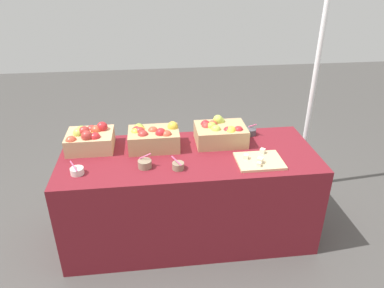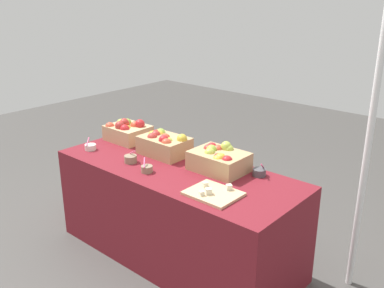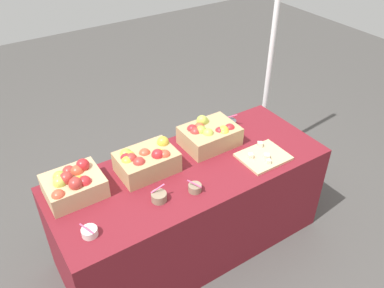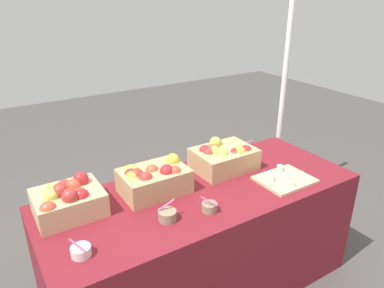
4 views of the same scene
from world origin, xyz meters
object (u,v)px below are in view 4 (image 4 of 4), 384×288
Objects in this scene: sample_bowl_far at (245,150)px; tent_pole at (283,95)px; apple_crate_right at (224,157)px; sample_bowl_near at (209,207)px; sample_bowl_mid at (167,215)px; apple_crate_middle at (153,179)px; apple_crate_left at (68,199)px; sample_bowl_extra at (81,251)px; cutting_board_front at (285,179)px.

sample_bowl_far is 0.72m from tent_pole.
apple_crate_right is 0.99m from tent_pole.
sample_bowl_mid is at bearing 168.01° from sample_bowl_near.
sample_bowl_near is at bearing -64.23° from apple_crate_middle.
apple_crate_right is (1.00, -0.01, -0.00)m from apple_crate_left.
apple_crate_left reaches higher than sample_bowl_mid.
apple_crate_middle is at bearing -170.49° from sample_bowl_far.
tent_pole is at bearing 20.63° from sample_bowl_extra.
apple_crate_left is 0.48m from apple_crate_middle.
sample_bowl_mid is (-0.59, -0.31, -0.06)m from apple_crate_right.
tent_pole reaches higher than apple_crate_middle.
apple_crate_left is 0.88× the size of apple_crate_right.
apple_crate_right is at bearing 18.33° from sample_bowl_extra.
apple_crate_right is at bearing -156.76° from tent_pole.
sample_bowl_extra is at bearing 178.65° from sample_bowl_near.
sample_bowl_mid is at bearing -38.70° from apple_crate_left.
sample_bowl_far reaches higher than sample_bowl_mid.
sample_bowl_extra is at bearing -160.96° from sample_bowl_far.
cutting_board_front is at bearing -96.96° from sample_bowl_far.
apple_crate_middle is 3.47× the size of sample_bowl_far.
sample_bowl_mid is 0.45m from sample_bowl_extra.
apple_crate_middle is at bearing -177.28° from apple_crate_right.
sample_bowl_mid is 0.96m from sample_bowl_far.
sample_bowl_mid reaches higher than cutting_board_front.
apple_crate_left is 0.17× the size of tent_pole.
tent_pole is (1.25, 0.74, 0.26)m from sample_bowl_near.
apple_crate_left is 1.27m from cutting_board_front.
apple_crate_right reaches higher than sample_bowl_mid.
sample_bowl_extra is (-0.68, 0.02, -0.00)m from sample_bowl_near.
apple_crate_left reaches higher than sample_bowl_far.
apple_crate_right is 0.51m from sample_bowl_near.
apple_crate_left reaches higher than cutting_board_front.
apple_crate_left and apple_crate_middle have the same top height.
apple_crate_left is 3.57× the size of sample_bowl_near.
sample_bowl_extra is at bearing -159.37° from tent_pole.
apple_crate_right is 4.08× the size of sample_bowl_extra.
apple_crate_middle is 3.94× the size of sample_bowl_near.
apple_crate_right is at bearing 44.94° from sample_bowl_near.
sample_bowl_far is 0.05× the size of tent_pole.
apple_crate_left is at bearing -175.78° from sample_bowl_far.
cutting_board_front is at bearing -133.03° from tent_pole.
apple_crate_left is 1.06× the size of cutting_board_front.
sample_bowl_mid is (-0.06, -0.29, -0.06)m from apple_crate_middle.
tent_pole is (0.62, 0.27, 0.25)m from sample_bowl_far.
apple_crate_left is 3.14× the size of sample_bowl_far.
apple_crate_middle reaches higher than sample_bowl_extra.
sample_bowl_extra is (-0.04, -0.36, -0.06)m from apple_crate_left.
cutting_board_front is 0.16× the size of tent_pole.
sample_bowl_near is at bearing -30.58° from apple_crate_left.
sample_bowl_mid is 1.65m from tent_pole.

